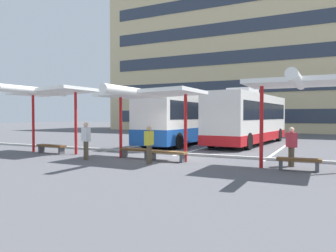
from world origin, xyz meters
TOP-DOWN VIEW (x-y plane):
  - ground_plane at (0.00, 0.00)m, footprint 160.00×160.00m
  - terminal_building at (0.03, 31.62)m, footprint 44.16×12.71m
  - coach_bus_0 at (-2.21, 6.90)m, footprint 2.56×10.14m
  - coach_bus_1 at (1.91, 8.92)m, footprint 3.57×11.06m
  - lane_stripe_0 at (-4.34, 7.55)m, footprint 0.16×14.00m
  - lane_stripe_1 at (0.00, 7.55)m, footprint 0.16×14.00m
  - lane_stripe_2 at (4.34, 7.55)m, footprint 0.16×14.00m
  - waiting_shelter_0 at (-6.27, -1.36)m, footprint 4.07×4.56m
  - bench_0 at (-6.27, -1.29)m, footprint 1.86×0.53m
  - waiting_shelter_1 at (-0.30, -1.36)m, footprint 4.35×5.00m
  - bench_1 at (-1.20, -0.98)m, footprint 1.57×0.46m
  - bench_2 at (0.60, -1.28)m, footprint 1.77×0.47m
  - waiting_shelter_2 at (5.91, -1.55)m, footprint 3.66×4.38m
  - bench_3 at (5.91, -1.35)m, footprint 1.54×0.52m
  - platform_kerb at (0.00, 1.03)m, footprint 44.00×0.24m
  - waiting_passenger_0 at (5.58, -0.45)m, footprint 0.45×0.48m
  - waiting_passenger_1 at (-2.89, -2.49)m, footprint 0.54×0.39m
  - waiting_passenger_2 at (0.24, -2.27)m, footprint 0.23×0.46m

SIDE VIEW (x-z plane):
  - ground_plane at x=0.00m, z-range 0.00..0.00m
  - lane_stripe_0 at x=-4.34m, z-range 0.00..0.01m
  - lane_stripe_1 at x=0.00m, z-range 0.00..0.01m
  - lane_stripe_2 at x=4.34m, z-range 0.00..0.01m
  - platform_kerb at x=0.00m, z-range 0.00..0.12m
  - bench_3 at x=5.91m, z-range 0.11..0.56m
  - bench_1 at x=-1.20m, z-range 0.11..0.56m
  - bench_2 at x=0.60m, z-range 0.11..0.56m
  - bench_0 at x=-6.27m, z-range 0.11..0.56m
  - waiting_passenger_0 at x=5.58m, z-range 0.10..1.64m
  - waiting_passenger_2 at x=0.24m, z-range 0.11..1.67m
  - waiting_passenger_1 at x=-2.89m, z-range 0.14..1.83m
  - coach_bus_0 at x=-2.21m, z-range -0.15..3.64m
  - coach_bus_1 at x=1.91m, z-range -0.10..3.69m
  - waiting_shelter_1 at x=-0.30m, z-range 1.35..4.48m
  - waiting_shelter_2 at x=5.91m, z-range 1.41..4.74m
  - waiting_shelter_0 at x=-6.27m, z-range 1.46..4.90m
  - terminal_building at x=0.03m, z-range -1.37..23.06m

